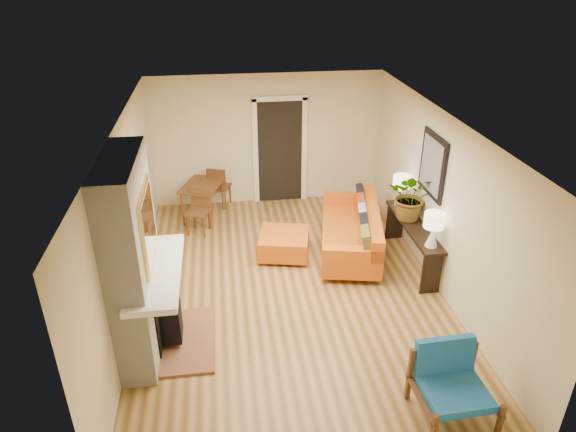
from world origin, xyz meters
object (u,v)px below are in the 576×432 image
(ottoman, at_px, (284,243))
(houseplant, at_px, (412,196))
(lamp_far, at_px, (401,187))
(sofa, at_px, (355,231))
(lamp_near, at_px, (434,226))
(blue_chair, at_px, (451,379))
(console_table, at_px, (413,232))
(dining_table, at_px, (206,191))

(ottoman, relative_size, houseplant, 1.19)
(houseplant, bearing_deg, lamp_far, 88.89)
(sofa, bearing_deg, lamp_near, -56.09)
(ottoman, distance_m, houseplant, 2.23)
(lamp_near, distance_m, houseplant, 0.90)
(ottoman, bearing_deg, houseplant, -9.10)
(blue_chair, bearing_deg, houseplant, 78.58)
(blue_chair, height_order, console_table, blue_chair)
(dining_table, height_order, console_table, dining_table)
(ottoman, xyz_separation_m, console_table, (2.03, -0.52, 0.34))
(houseplant, bearing_deg, console_table, -87.16)
(dining_table, relative_size, houseplant, 2.00)
(ottoman, relative_size, console_table, 0.52)
(sofa, xyz_separation_m, ottoman, (-1.21, 0.01, -0.14))
(dining_table, height_order, lamp_near, lamp_near)
(blue_chair, distance_m, houseplant, 3.34)
(dining_table, bearing_deg, sofa, -32.52)
(console_table, bearing_deg, ottoman, 165.49)
(blue_chair, height_order, lamp_far, lamp_far)
(sofa, distance_m, lamp_far, 1.08)
(ottoman, bearing_deg, sofa, -0.24)
(lamp_near, xyz_separation_m, lamp_far, (0.00, 1.41, 0.00))
(ottoman, height_order, lamp_far, lamp_far)
(sofa, relative_size, dining_table, 1.44)
(lamp_near, distance_m, lamp_far, 1.41)
(blue_chair, distance_m, console_table, 3.08)
(dining_table, relative_size, lamp_near, 2.98)
(console_table, distance_m, lamp_far, 0.87)
(blue_chair, bearing_deg, ottoman, 111.22)
(lamp_far, relative_size, houseplant, 0.67)
(ottoman, bearing_deg, console_table, -14.51)
(ottoman, xyz_separation_m, lamp_near, (2.03, -1.22, 0.83))
(blue_chair, distance_m, lamp_far, 3.83)
(lamp_near, height_order, houseplant, houseplant)
(sofa, distance_m, houseplant, 1.15)
(blue_chair, bearing_deg, lamp_near, 74.12)
(ottoman, bearing_deg, dining_table, 129.07)
(sofa, bearing_deg, blue_chair, -87.44)
(houseplant, bearing_deg, ottoman, 170.90)
(dining_table, distance_m, console_table, 3.94)
(dining_table, bearing_deg, lamp_far, -22.84)
(sofa, relative_size, houseplant, 2.88)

